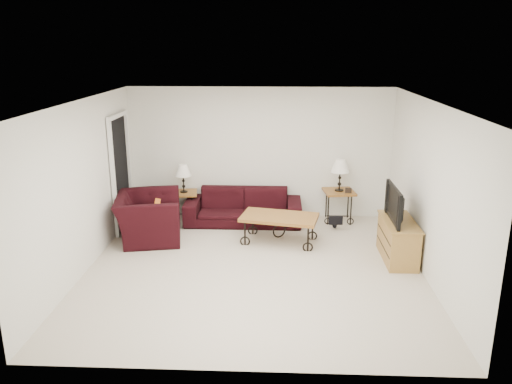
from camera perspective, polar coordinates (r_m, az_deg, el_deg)
ground at (r=7.72m, az=-0.23°, el=-8.62°), size 5.00×5.00×0.00m
wall_back at (r=9.70m, az=0.48°, el=4.42°), size 5.00×0.02×2.50m
wall_front at (r=4.93m, az=-1.68°, el=-7.73°), size 5.00×0.02×2.50m
wall_left at (r=7.81m, az=-18.90°, el=0.54°), size 0.02×5.00×2.50m
wall_right at (r=7.58m, az=18.98°, el=0.08°), size 0.02×5.00×2.50m
ceiling at (r=7.04m, az=-0.26°, el=10.16°), size 5.00×5.00×0.00m
doorway at (r=9.36m, az=-15.03°, el=1.95°), size 0.08×0.94×2.04m
sofa at (r=9.50m, az=-1.45°, el=-1.68°), size 2.17×0.85×0.63m
side_table_left at (r=9.83m, az=-8.08°, el=-1.51°), size 0.56×0.56×0.54m
side_table_right at (r=9.72m, az=9.28°, el=-1.56°), size 0.62×0.62×0.60m
lamp_left at (r=9.68m, az=-8.20°, el=1.52°), size 0.34×0.34×0.54m
lamp_right at (r=9.55m, az=9.44°, el=1.89°), size 0.39×0.39×0.60m
photo_frame_left at (r=9.62m, az=-9.19°, el=0.01°), size 0.11×0.05×0.09m
photo_frame_right at (r=9.50m, az=10.37°, el=0.18°), size 0.12×0.02×0.10m
coffee_table at (r=8.61m, az=2.64°, el=-4.20°), size 1.38×0.93×0.48m
armchair at (r=8.90m, az=-12.04°, el=-2.80°), size 1.26×1.38×0.79m
throw_pillow at (r=8.77m, az=-11.22°, el=-2.15°), size 0.16×0.37×0.36m
tv_stand at (r=8.22m, az=15.72°, el=-5.25°), size 0.44×1.06×0.64m
television at (r=8.02m, az=15.90°, el=-1.31°), size 0.12×0.95×0.55m
backpack at (r=9.35m, az=8.91°, el=-2.64°), size 0.43×0.35×0.49m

